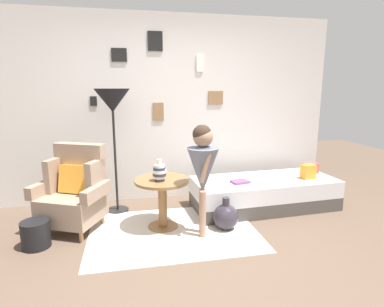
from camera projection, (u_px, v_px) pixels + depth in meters
name	position (u px, v px, depth m)	size (l,w,h in m)	color
ground_plane	(197.00, 265.00, 2.88)	(12.00, 12.00, 0.00)	brown
gallery_wall	(168.00, 109.00, 4.49)	(4.80, 0.12, 2.60)	silver
rug	(173.00, 232.00, 3.55)	(1.86, 1.35, 0.01)	silver
armchair	(75.00, 192.00, 3.58)	(0.89, 0.80, 0.97)	tan
daybed	(264.00, 193.00, 4.25)	(1.94, 0.91, 0.40)	#4C4742
pillow_head	(310.00, 168.00, 4.49)	(0.21, 0.12, 0.14)	#D64C56
pillow_mid	(308.00, 172.00, 4.21)	(0.18, 0.12, 0.19)	orange
side_table	(162.00, 193.00, 3.58)	(0.63, 0.63, 0.58)	olive
vase_striped	(159.00, 172.00, 3.47)	(0.15, 0.15, 0.25)	#2D384C
floor_lamp	(112.00, 105.00, 3.88)	(0.44, 0.44, 1.59)	black
person_child	(203.00, 165.00, 3.31)	(0.34, 0.34, 1.23)	#A37A60
book_on_daybed	(240.00, 182.00, 4.03)	(0.22, 0.16, 0.03)	#7E4772
demijohn_near	(226.00, 217.00, 3.59)	(0.30, 0.30, 0.38)	#332D38
magazine_basket	(36.00, 234.00, 3.18)	(0.28, 0.28, 0.28)	black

